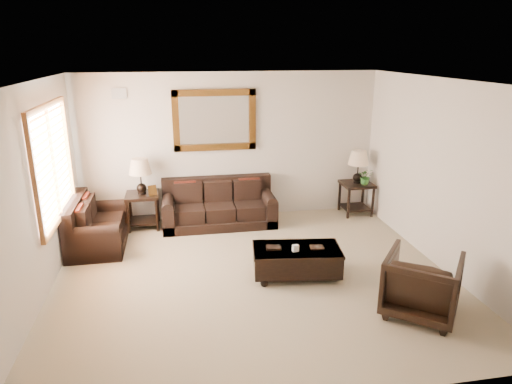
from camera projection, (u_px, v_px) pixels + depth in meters
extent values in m
cube|color=gray|center=(253.00, 275.00, 6.49)|extent=(5.50, 5.00, 0.01)
cube|color=white|center=(253.00, 81.00, 5.68)|extent=(5.50, 5.00, 0.01)
cube|color=beige|center=(230.00, 147.00, 8.43)|extent=(5.50, 0.01, 2.70)
cube|color=beige|center=(305.00, 271.00, 3.74)|extent=(5.50, 0.01, 2.70)
cube|color=beige|center=(34.00, 196.00, 5.62)|extent=(0.01, 5.00, 2.70)
cube|color=beige|center=(442.00, 175.00, 6.55)|extent=(0.01, 5.00, 2.70)
cube|color=white|center=(51.00, 163.00, 6.41)|extent=(0.01, 1.80, 1.50)
cube|color=brown|center=(46.00, 106.00, 6.17)|extent=(0.06, 1.96, 0.08)
cube|color=brown|center=(61.00, 215.00, 6.65)|extent=(0.06, 1.96, 0.08)
cube|color=brown|center=(35.00, 181.00, 5.53)|extent=(0.06, 0.08, 1.50)
cube|color=brown|center=(68.00, 149.00, 7.29)|extent=(0.06, 0.08, 1.50)
cube|color=brown|center=(53.00, 163.00, 6.41)|extent=(0.05, 0.05, 1.50)
cube|color=#4F2A0F|center=(215.00, 120.00, 8.20)|extent=(1.50, 0.06, 1.10)
cube|color=white|center=(214.00, 120.00, 8.21)|extent=(1.26, 0.01, 0.86)
cube|color=#999999|center=(119.00, 93.00, 7.79)|extent=(0.25, 0.02, 0.18)
cube|color=black|center=(219.00, 220.00, 8.34)|extent=(2.02, 0.87, 0.17)
cube|color=black|center=(217.00, 187.00, 8.49)|extent=(2.02, 0.20, 0.41)
cube|color=black|center=(189.00, 212.00, 8.17)|extent=(0.52, 0.71, 0.25)
cube|color=black|center=(219.00, 210.00, 8.26)|extent=(0.52, 0.71, 0.25)
cube|color=black|center=(248.00, 208.00, 8.35)|extent=(0.52, 0.71, 0.25)
cube|color=black|center=(168.00, 215.00, 8.14)|extent=(0.20, 0.87, 0.49)
cylinder|color=black|center=(168.00, 202.00, 8.06)|extent=(0.20, 0.85, 0.20)
cube|color=black|center=(268.00, 209.00, 8.44)|extent=(0.20, 0.87, 0.49)
cylinder|color=black|center=(268.00, 197.00, 8.37)|extent=(0.20, 0.85, 0.20)
cube|color=#62170C|center=(185.00, 192.00, 8.23)|extent=(0.39, 0.17, 0.40)
cube|color=#62170C|center=(249.00, 188.00, 8.43)|extent=(0.39, 0.17, 0.40)
cube|color=black|center=(99.00, 241.00, 7.47)|extent=(0.85, 1.43, 0.16)
cube|color=black|center=(75.00, 212.00, 7.26)|extent=(0.20, 1.43, 0.40)
cube|color=black|center=(97.00, 235.00, 7.17)|extent=(0.69, 0.50, 0.24)
cube|color=black|center=(102.00, 223.00, 7.65)|extent=(0.69, 0.50, 0.24)
cube|color=black|center=(92.00, 247.00, 6.84)|extent=(0.85, 0.20, 0.47)
cylinder|color=black|center=(91.00, 233.00, 6.77)|extent=(0.83, 0.20, 0.20)
cube|color=black|center=(104.00, 218.00, 8.00)|extent=(0.85, 0.20, 0.47)
cylinder|color=black|center=(102.00, 206.00, 7.93)|extent=(0.83, 0.20, 0.20)
cube|color=#62170C|center=(82.00, 218.00, 7.00)|extent=(0.16, 0.37, 0.38)
cube|color=#62170C|center=(89.00, 205.00, 7.57)|extent=(0.16, 0.37, 0.38)
cube|color=black|center=(142.00, 195.00, 8.07)|extent=(0.58, 0.58, 0.05)
cube|color=black|center=(144.00, 220.00, 8.22)|extent=(0.49, 0.49, 0.03)
cylinder|color=black|center=(128.00, 218.00, 7.90)|extent=(0.05, 0.05, 0.58)
cylinder|color=black|center=(157.00, 216.00, 7.98)|extent=(0.05, 0.05, 0.58)
cylinder|color=black|center=(130.00, 208.00, 8.36)|extent=(0.05, 0.05, 0.58)
cylinder|color=black|center=(158.00, 207.00, 8.44)|extent=(0.05, 0.05, 0.58)
sphere|color=black|center=(142.00, 188.00, 8.03)|extent=(0.18, 0.18, 0.18)
cylinder|color=black|center=(141.00, 178.00, 7.98)|extent=(0.03, 0.03, 0.38)
cone|color=tan|center=(140.00, 166.00, 7.91)|extent=(0.40, 0.40, 0.27)
cube|color=#4F2A0F|center=(152.00, 190.00, 7.97)|extent=(0.16, 0.10, 0.18)
cube|color=black|center=(357.00, 184.00, 8.76)|extent=(0.57, 0.57, 0.05)
cube|color=black|center=(355.00, 207.00, 8.90)|extent=(0.48, 0.48, 0.03)
cylinder|color=black|center=(349.00, 204.00, 8.58)|extent=(0.05, 0.05, 0.57)
cylinder|color=black|center=(373.00, 203.00, 8.66)|extent=(0.05, 0.05, 0.57)
cylinder|color=black|center=(340.00, 196.00, 9.04)|extent=(0.05, 0.05, 0.57)
cylinder|color=black|center=(363.00, 195.00, 9.12)|extent=(0.05, 0.05, 0.57)
sphere|color=black|center=(357.00, 178.00, 8.72)|extent=(0.18, 0.18, 0.18)
cylinder|color=black|center=(358.00, 168.00, 8.66)|extent=(0.02, 0.02, 0.37)
cone|color=tan|center=(359.00, 158.00, 8.60)|extent=(0.39, 0.39, 0.27)
sphere|color=black|center=(264.00, 283.00, 6.19)|extent=(0.11, 0.11, 0.11)
sphere|color=black|center=(336.00, 277.00, 6.36)|extent=(0.11, 0.11, 0.11)
sphere|color=black|center=(258.00, 268.00, 6.63)|extent=(0.11, 0.11, 0.11)
sphere|color=black|center=(325.00, 262.00, 6.80)|extent=(0.11, 0.11, 0.11)
cube|color=black|center=(296.00, 259.00, 6.43)|extent=(1.28, 0.80, 0.34)
cube|color=black|center=(297.00, 249.00, 6.39)|extent=(1.30, 0.81, 0.04)
cube|color=black|center=(274.00, 248.00, 6.37)|extent=(0.22, 0.16, 0.03)
cube|color=black|center=(317.00, 247.00, 6.38)|extent=(0.20, 0.15, 0.02)
cube|color=white|center=(295.00, 248.00, 6.27)|extent=(0.09, 0.07, 0.09)
imported|color=black|center=(422.00, 282.00, 5.45)|extent=(1.13, 1.12, 0.85)
imported|color=#26551D|center=(366.00, 178.00, 8.64)|extent=(0.36, 0.38, 0.24)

